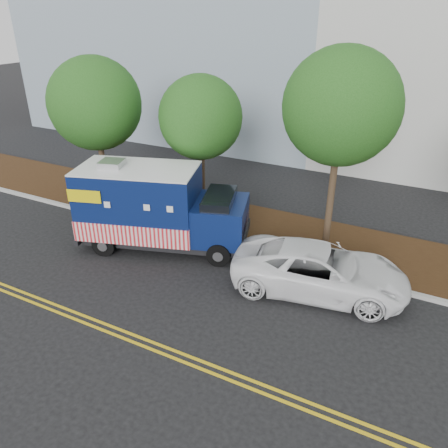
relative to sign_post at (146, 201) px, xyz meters
The scene contains 11 objects.
ground 2.68m from the sign_post, 40.37° to the right, with size 120.00×120.00×0.00m, color black.
curb 2.15m from the sign_post, ahead, with size 120.00×0.18×0.15m, color #9E9E99.
mulch_strip 2.90m from the sign_post, 46.93° to the left, with size 120.00×4.00×0.15m, color black.
centerline_near 6.38m from the sign_post, 73.10° to the right, with size 120.00×0.10×0.01m, color gold.
centerline_far 6.62m from the sign_post, 73.74° to the right, with size 120.00×0.10×0.01m, color gold.
tree_a 4.95m from the sign_post, 161.41° to the left, with size 4.09×4.09×6.90m.
tree_b 4.24m from the sign_post, 50.77° to the left, with size 3.51×3.51×6.32m.
tree_c 8.81m from the sign_post, 13.01° to the left, with size 4.12×4.12×7.64m.
sign_post is the anchor object (origin of this frame).
food_truck 1.82m from the sign_post, 41.58° to the right, with size 7.02×4.28×3.49m.
white_car 8.15m from the sign_post, ahead, with size 2.68×5.81×1.61m, color white.
Camera 1 is at (9.04, -12.15, 8.68)m, focal length 35.00 mm.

